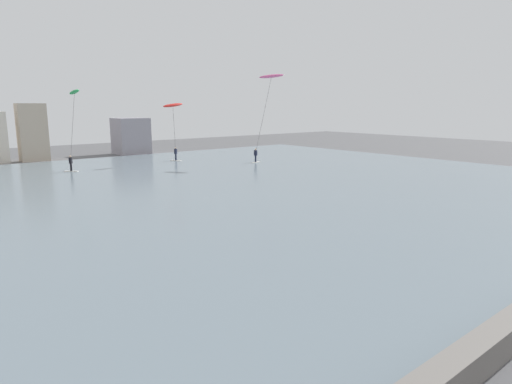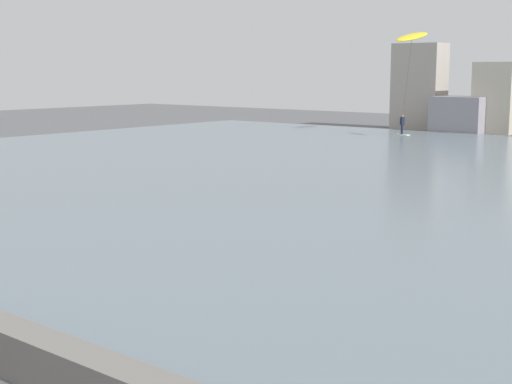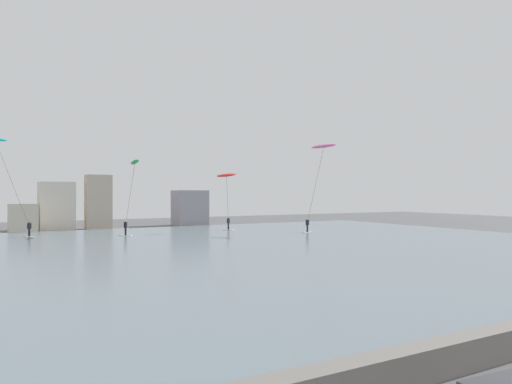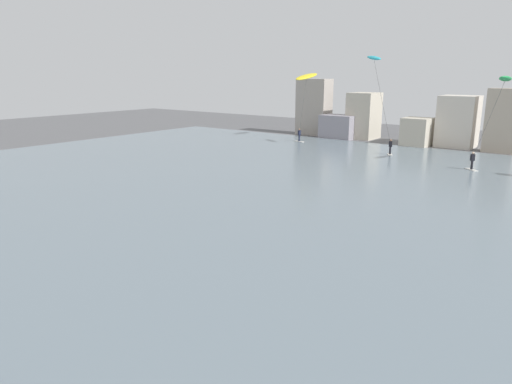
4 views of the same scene
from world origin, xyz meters
The scene contains 2 objects.
seawall_barrier centered at (0.00, 4.07, 0.43)m, with size 60.00×0.70×0.86m, color slate.
kitesurfer_yellow centered at (-19.51, 54.30, 7.58)m, with size 2.47×4.74×8.72m.
Camera 2 is at (10.97, -2.98, 5.36)m, focal length 52.34 mm.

